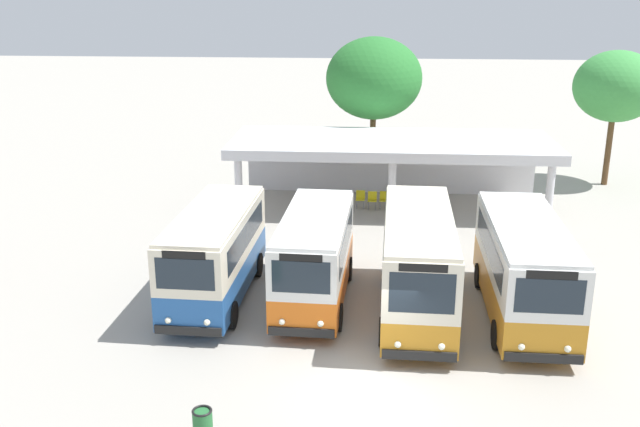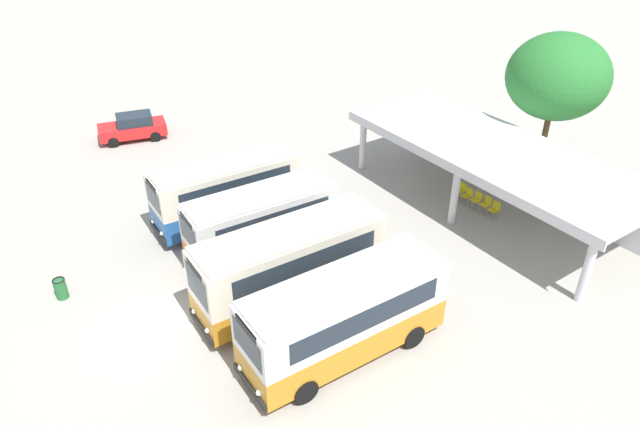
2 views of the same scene
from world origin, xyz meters
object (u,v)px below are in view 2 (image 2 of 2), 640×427
city_bus_fourth_amber (344,315)px  waiting_chair_middle_seat (477,199)px  city_bus_second_in_row (262,222)px  waiting_chair_second_from_end (468,194)px  city_bus_nearest_orange (226,190)px  city_bus_middle_cream (290,264)px  litter_bin_apron (61,288)px  parked_car_flank (133,127)px  waiting_chair_fourth_seat (486,203)px  waiting_chair_fifth_seat (495,208)px  waiting_chair_end_by_column (461,189)px

city_bus_fourth_amber → waiting_chair_middle_seat: city_bus_fourth_amber is taller
city_bus_second_in_row → waiting_chair_second_from_end: (1.94, 10.93, -1.22)m
city_bus_nearest_orange → city_bus_fourth_amber: size_ratio=0.94×
city_bus_middle_cream → litter_bin_apron: bearing=-126.1°
parked_car_flank → waiting_chair_middle_seat: parked_car_flank is taller
city_bus_fourth_amber → litter_bin_apron: city_bus_fourth_amber is taller
city_bus_nearest_orange → city_bus_middle_cream: bearing=-5.8°
city_bus_fourth_amber → city_bus_second_in_row: bearing=174.7°
waiting_chair_middle_seat → waiting_chair_fourth_seat: same height
waiting_chair_fifth_seat → litter_bin_apron: bearing=-106.6°
waiting_chair_end_by_column → city_bus_fourth_amber: bearing=-64.7°
city_bus_nearest_orange → city_bus_second_in_row: bearing=-0.4°
city_bus_fourth_amber → waiting_chair_second_from_end: city_bus_fourth_amber is taller
waiting_chair_fourth_seat → waiting_chair_second_from_end: bearing=-174.2°
waiting_chair_second_from_end → waiting_chair_fifth_seat: same height
city_bus_second_in_row → waiting_chair_middle_seat: (2.51, 11.00, -1.22)m
waiting_chair_end_by_column → waiting_chair_fourth_seat: (1.74, -0.02, 0.00)m
waiting_chair_fourth_seat → parked_car_flank: bearing=-148.4°
city_bus_fourth_amber → litter_bin_apron: size_ratio=8.42×
waiting_chair_middle_seat → waiting_chair_end_by_column: bearing=176.3°
city_bus_fourth_amber → parked_car_flank: 22.56m
city_bus_middle_cream → waiting_chair_fifth_seat: bearing=88.9°
city_bus_nearest_orange → waiting_chair_fourth_seat: bearing=59.3°
waiting_chair_fifth_seat → waiting_chair_middle_seat: bearing=179.8°
city_bus_middle_cream → waiting_chair_fourth_seat: (-0.35, 11.73, -1.36)m
city_bus_nearest_orange → city_bus_second_in_row: 3.45m
parked_car_flank → waiting_chair_end_by_column: 20.55m
city_bus_middle_cream → waiting_chair_second_from_end: bearing=97.4°
city_bus_middle_cream → litter_bin_apron: 9.39m
parked_car_flank → waiting_chair_fourth_seat: 22.00m
city_bus_middle_cream → city_bus_nearest_orange: bearing=174.2°
waiting_chair_fourth_seat → waiting_chair_end_by_column: bearing=179.2°
city_bus_second_in_row → waiting_chair_middle_seat: city_bus_second_in_row is taller
waiting_chair_fourth_seat → city_bus_fourth_amber: bearing=-72.0°
city_bus_nearest_orange → city_bus_second_in_row: (3.45, -0.02, -0.02)m
city_bus_middle_cream → waiting_chair_end_by_column: (-2.09, 11.75, -1.36)m
city_bus_middle_cream → waiting_chair_middle_seat: size_ratio=9.00×
city_bus_nearest_orange → waiting_chair_second_from_end: size_ratio=8.32×
city_bus_nearest_orange → city_bus_second_in_row: city_bus_nearest_orange is taller
city_bus_second_in_row → city_bus_fourth_amber: size_ratio=0.89×
waiting_chair_middle_seat → litter_bin_apron: bearing=-103.3°
waiting_chair_fifth_seat → city_bus_middle_cream: bearing=-91.1°
city_bus_middle_cream → city_bus_fourth_amber: 3.45m
city_bus_nearest_orange → litter_bin_apron: 8.42m
city_bus_middle_cream → waiting_chair_second_from_end: size_ratio=9.00×
city_bus_nearest_orange → city_bus_middle_cream: city_bus_middle_cream is taller
city_bus_second_in_row → litter_bin_apron: city_bus_second_in_row is taller
city_bus_nearest_orange → litter_bin_apron: (1.42, -8.20, -1.31)m
city_bus_middle_cream → litter_bin_apron: (-5.48, -7.50, -1.43)m
waiting_chair_middle_seat → litter_bin_apron: 19.70m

